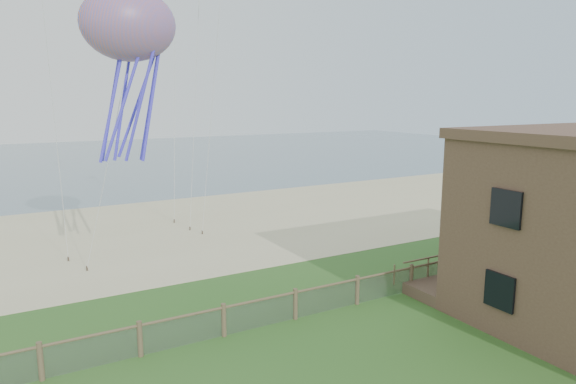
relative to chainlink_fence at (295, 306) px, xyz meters
name	(u,v)px	position (x,y,z in m)	size (l,w,h in m)	color
sand_beach	(173,229)	(0.00, 16.00, -0.55)	(72.00, 20.00, 0.02)	#C0B68A
ocean	(78,160)	(0.00, 60.00, -0.55)	(160.00, 68.00, 0.02)	slate
chainlink_fence	(295,306)	(0.00, 0.00, 0.00)	(36.20, 0.20, 1.25)	#4F3B2C
motel_deck	(531,267)	(13.00, -1.00, -0.30)	(15.00, 2.00, 0.50)	brown
picnic_table	(475,304)	(6.52, -3.12, -0.15)	(1.88, 1.42, 0.79)	brown
octopus_kite	(131,72)	(-4.21, 7.06, 9.08)	(3.82, 2.69, 7.86)	orange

